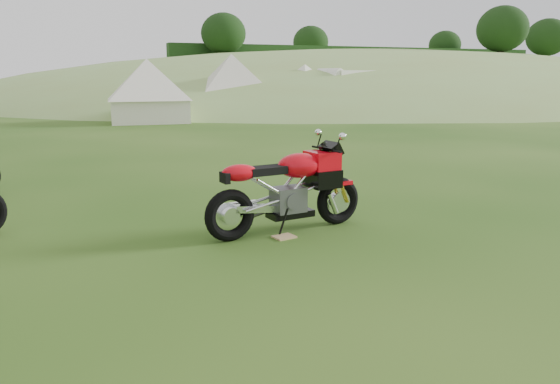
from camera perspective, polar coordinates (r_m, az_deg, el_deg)
name	(u,v)px	position (r m, az deg, el deg)	size (l,w,h in m)	color
ground	(301,278)	(5.18, 2.23, -9.02)	(120.00, 120.00, 0.00)	#1E460F
hillside	(366,95)	(51.48, 8.98, 9.96)	(80.00, 64.00, 8.00)	#849D50
hedgerow	(366,95)	(51.48, 8.98, 9.96)	(36.00, 1.20, 8.60)	#163311
sport_motorcycle	(287,183)	(6.51, 0.71, 0.92)	(2.01, 0.50, 1.20)	red
plywood_board	(284,237)	(6.41, 0.44, -4.70)	(0.24, 0.19, 0.02)	tan
tent_left	(148,90)	(22.76, -13.63, 10.34)	(2.93, 2.93, 2.54)	white
tent_mid	(232,85)	(26.96, -5.05, 11.09)	(3.18, 3.18, 2.75)	beige
tent_right	(305,87)	(28.56, 2.60, 10.90)	(2.86, 2.86, 2.48)	silver
caravan	(357,90)	(29.12, 8.01, 10.47)	(4.53, 2.03, 2.12)	white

